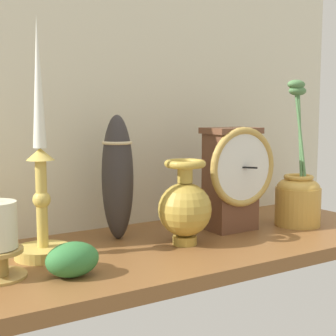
% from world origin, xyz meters
% --- Properties ---
extents(ground_plane, '(1.00, 0.36, 0.02)m').
position_xyz_m(ground_plane, '(0.00, 0.00, -0.01)').
color(ground_plane, brown).
extents(back_wall, '(1.20, 0.02, 0.65)m').
position_xyz_m(back_wall, '(0.00, 0.18, 0.33)').
color(back_wall, beige).
rests_on(back_wall, ground_plane).
extents(mantel_clock, '(0.16, 0.10, 0.21)m').
position_xyz_m(mantel_clock, '(0.18, 0.02, 0.11)').
color(mantel_clock, brown).
rests_on(mantel_clock, ground_plane).
extents(candlestick_tall_left, '(0.09, 0.09, 0.39)m').
position_xyz_m(candlestick_tall_left, '(-0.21, 0.04, 0.12)').
color(candlestick_tall_left, gold).
rests_on(candlestick_tall_left, ground_plane).
extents(brass_vase_bulbous, '(0.10, 0.10, 0.16)m').
position_xyz_m(brass_vase_bulbous, '(0.03, -0.02, 0.07)').
color(brass_vase_bulbous, '#B3943A').
rests_on(brass_vase_bulbous, ground_plane).
extents(brass_vase_jar, '(0.10, 0.10, 0.31)m').
position_xyz_m(brass_vase_jar, '(0.32, -0.02, 0.07)').
color(brass_vase_jar, gold).
rests_on(brass_vase_jar, ground_plane).
extents(tall_ceramic_vase, '(0.06, 0.06, 0.24)m').
position_xyz_m(tall_ceramic_vase, '(-0.05, 0.08, 0.12)').
color(tall_ceramic_vase, '#312D2C').
rests_on(tall_ceramic_vase, ground_plane).
extents(ivy_sprig, '(0.08, 0.06, 0.05)m').
position_xyz_m(ivy_sprig, '(-0.21, -0.08, 0.03)').
color(ivy_sprig, '#33793B').
rests_on(ivy_sprig, ground_plane).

